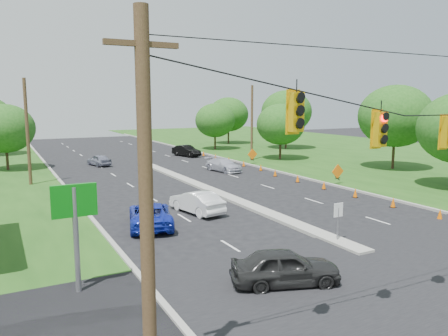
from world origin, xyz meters
TOP-DOWN VIEW (x-y plane):
  - ground at (0.00, 0.00)m, footprint 160.00×160.00m
  - cross_street at (0.00, 0.00)m, footprint 160.00×14.00m
  - curb_left at (-10.10, 30.00)m, footprint 0.25×110.00m
  - curb_right at (10.10, 30.00)m, footprint 0.25×110.00m
  - median at (0.00, 21.00)m, footprint 1.00×34.00m
  - median_sign at (0.00, 6.00)m, footprint 0.55×0.06m
  - utility_pole_far_left at (-12.50, 30.00)m, footprint 0.28×0.28m
  - utility_pole_far_right at (12.50, 35.00)m, footprint 0.28×0.28m
  - cone_1 at (8.48, 6.50)m, footprint 0.32×0.32m
  - cone_2 at (8.48, 10.00)m, footprint 0.32×0.32m
  - cone_3 at (8.48, 13.50)m, footprint 0.32×0.32m
  - cone_4 at (8.48, 17.00)m, footprint 0.32×0.32m
  - cone_5 at (8.48, 20.50)m, footprint 0.32×0.32m
  - cone_6 at (8.48, 24.00)m, footprint 0.32×0.32m
  - cone_7 at (9.08, 27.50)m, footprint 0.32×0.32m
  - cone_8 at (9.08, 31.00)m, footprint 0.32×0.32m
  - cone_9 at (9.08, 34.50)m, footprint 0.32×0.32m
  - cone_10 at (9.08, 38.00)m, footprint 0.32×0.32m
  - cone_11 at (9.08, 41.50)m, footprint 0.32×0.32m
  - work_sign_1 at (10.80, 18.00)m, footprint 1.27×0.58m
  - work_sign_2 at (10.80, 32.00)m, footprint 1.27×0.58m
  - tree_5 at (-14.00, 40.00)m, footprint 5.88×5.88m
  - tree_8 at (22.00, 22.00)m, footprint 7.56×7.56m
  - tree_9 at (16.00, 34.00)m, footprint 5.88×5.88m
  - tree_10 at (24.00, 44.00)m, footprint 7.56×7.56m
  - tree_11 at (20.00, 55.00)m, footprint 6.72×6.72m
  - tree_12 at (14.00, 48.00)m, footprint 5.88×5.88m
  - black_sedan at (-5.30, 3.05)m, footprint 4.53×2.96m
  - white_sedan at (-3.80, 14.80)m, footprint 2.30×4.54m
  - blue_pickup at (-7.39, 13.17)m, footprint 3.51×5.41m
  - silver_car_far at (5.53, 28.99)m, footprint 2.59×4.82m
  - silver_car_oncoming at (-4.90, 38.94)m, footprint 2.33×3.97m
  - dark_car_receding at (7.00, 42.34)m, footprint 2.68×4.64m

SIDE VIEW (x-z plane):
  - ground at x=0.00m, z-range 0.00..0.00m
  - cross_street at x=0.00m, z-range -0.01..0.01m
  - curb_left at x=-10.10m, z-range -0.08..0.08m
  - curb_right at x=10.10m, z-range -0.08..0.08m
  - median at x=0.00m, z-range -0.09..0.09m
  - cone_1 at x=8.48m, z-range 0.00..0.70m
  - cone_2 at x=8.48m, z-range 0.00..0.70m
  - cone_3 at x=8.48m, z-range 0.00..0.70m
  - cone_4 at x=8.48m, z-range 0.00..0.70m
  - cone_5 at x=8.48m, z-range 0.00..0.70m
  - cone_6 at x=8.48m, z-range 0.00..0.70m
  - cone_7 at x=9.08m, z-range 0.00..0.70m
  - cone_8 at x=9.08m, z-range 0.00..0.70m
  - cone_9 at x=9.08m, z-range 0.00..0.70m
  - cone_10 at x=9.08m, z-range 0.00..0.70m
  - cone_11 at x=9.08m, z-range 0.00..0.70m
  - silver_car_oncoming at x=-4.90m, z-range 0.00..1.27m
  - silver_car_far at x=5.53m, z-range 0.00..1.33m
  - blue_pickup at x=-7.39m, z-range 0.00..1.39m
  - white_sedan at x=-3.80m, z-range 0.00..1.43m
  - black_sedan at x=-5.30m, z-range 0.00..1.43m
  - dark_car_receding at x=7.00m, z-range 0.00..1.45m
  - work_sign_1 at x=10.80m, z-range 0.41..1.78m
  - work_sign_2 at x=10.80m, z-range 0.41..1.78m
  - median_sign at x=0.00m, z-range 0.44..2.49m
  - tree_5 at x=-14.00m, z-range 0.91..7.77m
  - tree_9 at x=16.00m, z-range 0.91..7.77m
  - tree_12 at x=14.00m, z-range 0.91..7.77m
  - utility_pole_far_left at x=-12.50m, z-range 0.00..9.00m
  - utility_pole_far_right at x=12.50m, z-range 0.00..9.00m
  - tree_11 at x=20.00m, z-range 1.04..8.88m
  - tree_8 at x=22.00m, z-range 1.17..9.99m
  - tree_10 at x=24.00m, z-range 1.17..9.99m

